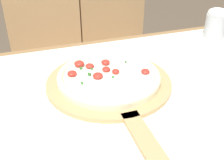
# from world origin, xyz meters

# --- Properties ---
(dining_table) EXTENTS (1.18, 0.94, 0.75)m
(dining_table) POSITION_xyz_m (0.00, 0.00, 0.64)
(dining_table) COLOR olive
(dining_table) RESTS_ON ground_plane
(towel_cloth) EXTENTS (1.10, 0.86, 0.00)m
(towel_cloth) POSITION_xyz_m (0.00, 0.00, 0.75)
(towel_cloth) COLOR white
(towel_cloth) RESTS_ON dining_table
(pizza_peel) EXTENTS (0.38, 0.59, 0.01)m
(pizza_peel) POSITION_xyz_m (-0.06, 0.11, 0.76)
(pizza_peel) COLOR tan
(pizza_peel) RESTS_ON towel_cloth
(pizza) EXTENTS (0.31, 0.31, 0.04)m
(pizza) POSITION_xyz_m (-0.06, 0.13, 0.78)
(pizza) COLOR beige
(pizza) RESTS_ON pizza_peel
(chair_left) EXTENTS (0.43, 0.43, 0.89)m
(chair_left) POSITION_xyz_m (-0.17, 0.82, 0.51)
(chair_left) COLOR tan
(chair_left) RESTS_ON ground_plane
(chair_right) EXTENTS (0.43, 0.43, 0.89)m
(chair_right) POSITION_xyz_m (0.23, 0.82, 0.51)
(chair_right) COLOR tan
(chair_right) RESTS_ON ground_plane
(flour_cup) EXTENTS (0.08, 0.08, 0.12)m
(flour_cup) POSITION_xyz_m (0.47, 0.34, 0.82)
(flour_cup) COLOR #B2B7BC
(flour_cup) RESTS_ON towel_cloth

